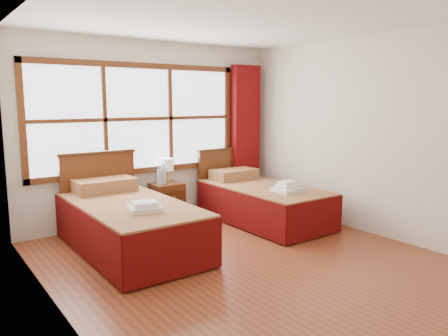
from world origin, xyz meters
TOP-DOWN VIEW (x-y plane):
  - floor at (0.00, 0.00)m, footprint 4.50×4.50m
  - ceiling at (0.00, 0.00)m, footprint 4.50×4.50m
  - wall_back at (0.00, 2.25)m, footprint 4.00×0.00m
  - wall_left at (-2.00, 0.00)m, footprint 0.00×4.50m
  - wall_right at (2.00, 0.00)m, footprint 0.00×4.50m
  - window at (-0.25, 2.21)m, footprint 3.16×0.06m
  - curtain at (1.60, 2.11)m, footprint 0.50×0.16m
  - bed_left at (-0.90, 1.20)m, footprint 1.12×2.16m
  - bed_right at (1.18, 1.20)m, footprint 1.03×2.05m
  - nightstand at (0.06, 1.99)m, footprint 0.43×0.42m
  - towels_left at (-0.91, 0.68)m, footprint 0.41×0.37m
  - towels_right at (1.17, 0.66)m, footprint 0.36×0.31m
  - lamp at (0.11, 2.07)m, footprint 0.18×0.18m
  - bottle_near at (-0.07, 1.97)m, footprint 0.06×0.06m
  - bottle_far at (0.00, 1.99)m, footprint 0.07×0.07m

SIDE VIEW (x-z plane):
  - floor at x=0.00m, z-range 0.00..0.00m
  - nightstand at x=0.06m, z-range 0.00..0.57m
  - bed_right at x=1.18m, z-range -0.20..0.81m
  - bed_left at x=-0.90m, z-range -0.21..0.88m
  - towels_right at x=1.17m, z-range 0.52..0.67m
  - towels_left at x=-0.91m, z-range 0.57..0.68m
  - bottle_near at x=-0.07m, z-range 0.56..0.80m
  - bottle_far at x=0.00m, z-range 0.56..0.84m
  - lamp at x=0.11m, z-range 0.64..1.00m
  - curtain at x=1.60m, z-range 0.02..2.32m
  - wall_back at x=0.00m, z-range -0.70..3.30m
  - wall_left at x=-2.00m, z-range -0.95..3.55m
  - wall_right at x=2.00m, z-range -0.95..3.55m
  - window at x=-0.25m, z-range 0.72..2.28m
  - ceiling at x=0.00m, z-range 2.60..2.60m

